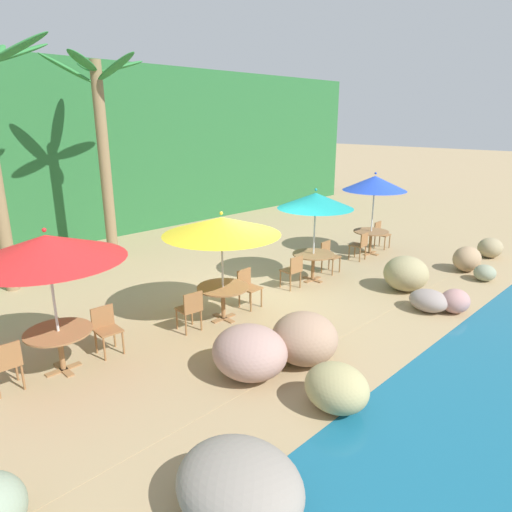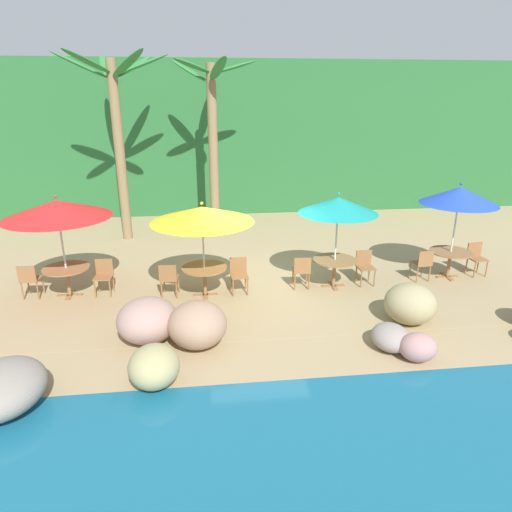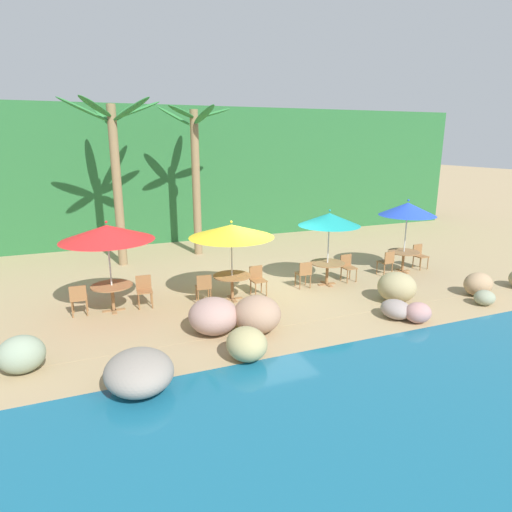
% 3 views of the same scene
% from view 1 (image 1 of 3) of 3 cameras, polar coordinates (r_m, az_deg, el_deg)
% --- Properties ---
extents(ground_plane, '(120.00, 120.00, 0.00)m').
position_cam_1_polar(ground_plane, '(10.86, 0.03, -5.43)').
color(ground_plane, tan).
extents(terrace_deck, '(18.00, 5.20, 0.01)m').
position_cam_1_polar(terrace_deck, '(10.85, 0.03, -5.41)').
color(terrace_deck, tan).
rests_on(terrace_deck, ground).
extents(foliage_backdrop, '(28.00, 2.40, 6.00)m').
position_cam_1_polar(foliage_backdrop, '(17.63, -21.62, 12.10)').
color(foliage_backdrop, '#286633').
rests_on(foliage_backdrop, ground).
extents(rock_seawall, '(16.43, 3.43, 0.91)m').
position_cam_1_polar(rock_seawall, '(8.06, 8.03, -10.96)').
color(rock_seawall, tan).
rests_on(rock_seawall, ground).
extents(umbrella_red, '(2.45, 2.45, 2.50)m').
position_cam_1_polar(umbrella_red, '(7.84, -24.88, 0.97)').
color(umbrella_red, silver).
rests_on(umbrella_red, ground).
extents(dining_table_red, '(1.10, 1.10, 0.74)m').
position_cam_1_polar(dining_table_red, '(8.37, -23.54, -9.41)').
color(dining_table_red, olive).
rests_on(dining_table_red, ground).
extents(chair_red_seaward, '(0.44, 0.45, 0.87)m').
position_cam_1_polar(chair_red_seaward, '(8.74, -18.39, -8.42)').
color(chair_red_seaward, olive).
rests_on(chair_red_seaward, ground).
extents(chair_red_inland, '(0.44, 0.45, 0.87)m').
position_cam_1_polar(chair_red_inland, '(8.16, -28.96, -11.68)').
color(chair_red_inland, olive).
rests_on(chair_red_inland, ground).
extents(umbrella_yellow, '(2.43, 2.43, 2.35)m').
position_cam_1_polar(umbrella_yellow, '(9.19, -4.37, 3.80)').
color(umbrella_yellow, silver).
rests_on(umbrella_yellow, ground).
extents(dining_table_yellow, '(1.10, 1.10, 0.74)m').
position_cam_1_polar(dining_table_yellow, '(9.61, -4.18, -4.56)').
color(dining_table_yellow, olive).
rests_on(dining_table_yellow, ground).
extents(chair_yellow_seaward, '(0.44, 0.45, 0.87)m').
position_cam_1_polar(chair_yellow_seaward, '(10.27, -1.08, -3.69)').
color(chair_yellow_seaward, olive).
rests_on(chair_yellow_seaward, ground).
extents(chair_yellow_inland, '(0.46, 0.47, 0.87)m').
position_cam_1_polar(chair_yellow_inland, '(9.16, -8.22, -6.51)').
color(chair_yellow_inland, olive).
rests_on(chair_yellow_inland, ground).
extents(umbrella_teal, '(1.95, 1.95, 2.45)m').
position_cam_1_polar(umbrella_teal, '(11.63, 7.50, 6.92)').
color(umbrella_teal, silver).
rests_on(umbrella_teal, ground).
extents(dining_table_teal, '(1.10, 1.10, 0.74)m').
position_cam_1_polar(dining_table_teal, '(11.98, 7.23, -0.26)').
color(dining_table_teal, olive).
rests_on(dining_table_teal, ground).
extents(chair_teal_seaward, '(0.44, 0.44, 0.87)m').
position_cam_1_polar(chair_teal_seaward, '(12.73, 9.12, 0.21)').
color(chair_teal_seaward, olive).
rests_on(chair_teal_seaward, ground).
extents(chair_teal_inland, '(0.44, 0.45, 0.87)m').
position_cam_1_polar(chair_teal_inland, '(11.36, 4.71, -1.70)').
color(chair_teal_inland, olive).
rests_on(chair_teal_inland, ground).
extents(umbrella_blue, '(1.94, 1.94, 2.58)m').
position_cam_1_polar(umbrella_blue, '(14.42, 14.74, 8.86)').
color(umbrella_blue, silver).
rests_on(umbrella_blue, ground).
extents(dining_table_blue, '(1.10, 1.10, 0.74)m').
position_cam_1_polar(dining_table_blue, '(14.72, 14.27, 2.58)').
color(dining_table_blue, olive).
rests_on(dining_table_blue, ground).
extents(chair_blue_seaward, '(0.45, 0.46, 0.87)m').
position_cam_1_polar(chair_blue_seaward, '(15.53, 15.39, 2.85)').
color(chair_blue_seaward, olive).
rests_on(chair_blue_seaward, ground).
extents(chair_blue_inland, '(0.46, 0.46, 0.87)m').
position_cam_1_polar(chair_blue_inland, '(13.97, 13.04, 1.48)').
color(chair_blue_inland, olive).
rests_on(chair_blue_inland, ground).
extents(palm_tree_second, '(2.84, 2.92, 5.82)m').
position_cam_1_polar(palm_tree_second, '(13.90, -18.90, 14.61)').
color(palm_tree_second, olive).
rests_on(palm_tree_second, ground).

